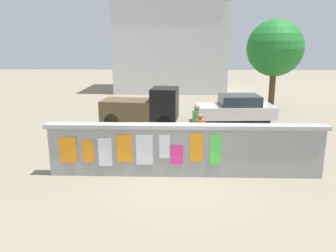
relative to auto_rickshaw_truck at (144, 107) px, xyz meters
name	(u,v)px	position (x,y,z in m)	size (l,w,h in m)	color
ground	(182,118)	(1.85, 1.79, -0.90)	(60.00, 60.00, 0.00)	gray
poster_wall	(185,150)	(1.84, -6.22, -0.07)	(8.40, 0.42, 1.61)	#949494
auto_rickshaw_truck	(144,107)	(0.00, 0.00, 0.00)	(3.74, 1.86, 1.85)	black
car_parked	(236,109)	(4.50, 0.71, -0.17)	(3.90, 1.93, 1.40)	black
motorcycle	(270,143)	(4.93, -4.23, -0.44)	(1.90, 0.56, 0.87)	black
bicycle_near	(148,143)	(0.52, -4.05, -0.54)	(1.70, 0.44, 0.95)	black
person_walking	(197,121)	(2.35, -3.18, 0.09)	(0.48, 0.48, 1.62)	#338CBF
person_bystander	(200,131)	(2.38, -4.62, 0.09)	(0.42, 0.42, 1.62)	purple
tree_roadside	(275,48)	(6.93, 3.43, 2.67)	(3.09, 3.09, 5.14)	brown
building_background	(171,41)	(1.00, 12.33, 3.07)	(8.86, 5.85, 7.89)	silver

